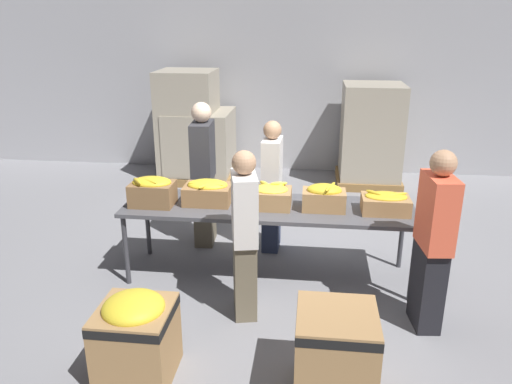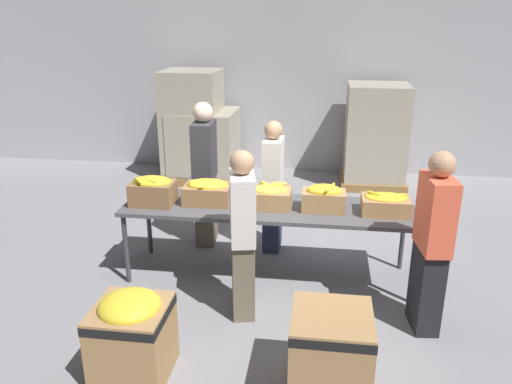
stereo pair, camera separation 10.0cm
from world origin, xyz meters
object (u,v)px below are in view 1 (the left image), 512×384
(banana_box_0, at_px, (152,190))
(volunteer_0, at_px, (204,175))
(banana_box_1, at_px, (208,192))
(volunteer_1, at_px, (245,236))
(donation_bin_0, at_px, (136,334))
(pallet_stack_2, at_px, (200,146))
(pallet_stack_0, at_px, (189,127))
(banana_box_2, at_px, (271,196))
(banana_box_4, at_px, (386,203))
(volunteer_2, at_px, (272,187))
(volunteer_3, at_px, (433,243))
(pallet_stack_1, at_px, (371,136))
(sorting_table, at_px, (268,210))
(banana_box_3, at_px, (324,197))
(donation_bin_1, at_px, (335,350))

(banana_box_0, xyz_separation_m, volunteer_0, (0.35, 0.84, -0.09))
(banana_box_1, distance_m, volunteer_1, 0.90)
(donation_bin_0, bearing_deg, pallet_stack_2, 97.06)
(banana_box_0, xyz_separation_m, pallet_stack_0, (-0.44, 3.29, -0.05))
(banana_box_2, bearing_deg, volunteer_0, 138.60)
(volunteer_0, relative_size, pallet_stack_2, 1.49)
(banana_box_2, height_order, banana_box_4, banana_box_2)
(pallet_stack_2, bearing_deg, volunteer_2, -61.11)
(volunteer_2, xyz_separation_m, volunteer_3, (1.49, -1.41, 0.04))
(pallet_stack_1, bearing_deg, pallet_stack_2, -179.33)
(sorting_table, xyz_separation_m, pallet_stack_1, (1.34, 3.28, 0.06))
(sorting_table, height_order, pallet_stack_0, pallet_stack_0)
(banana_box_4, xyz_separation_m, volunteer_0, (-1.99, 0.78, -0.04))
(volunteer_1, height_order, pallet_stack_0, pallet_stack_0)
(volunteer_0, distance_m, pallet_stack_1, 3.35)
(banana_box_4, xyz_separation_m, volunteer_3, (0.31, -0.70, -0.09))
(banana_box_0, xyz_separation_m, donation_bin_0, (0.34, -1.59, -0.57))
(banana_box_0, height_order, banana_box_1, banana_box_0)
(banana_box_4, bearing_deg, banana_box_2, 178.82)
(volunteer_2, relative_size, pallet_stack_2, 1.34)
(sorting_table, height_order, pallet_stack_2, pallet_stack_2)
(volunteer_3, bearing_deg, banana_box_3, 46.16)
(banana_box_4, height_order, pallet_stack_1, pallet_stack_1)
(volunteer_0, height_order, pallet_stack_2, volunteer_0)
(banana_box_2, bearing_deg, banana_box_1, 177.65)
(banana_box_2, height_order, volunteer_2, volunteer_2)
(banana_box_2, distance_m, volunteer_0, 1.14)
(banana_box_4, bearing_deg, pallet_stack_2, 128.33)
(banana_box_2, bearing_deg, pallet_stack_0, 117.15)
(banana_box_2, xyz_separation_m, donation_bin_1, (0.62, -1.67, -0.55))
(sorting_table, distance_m, volunteer_0, 1.12)
(pallet_stack_0, bearing_deg, pallet_stack_1, 1.72)
(banana_box_1, relative_size, banana_box_3, 1.12)
(volunteer_0, distance_m, donation_bin_1, 2.88)
(banana_box_4, xyz_separation_m, volunteer_1, (-1.30, -0.69, -0.12))
(pallet_stack_1, bearing_deg, volunteer_1, -110.33)
(banana_box_3, height_order, volunteer_1, volunteer_1)
(pallet_stack_2, bearing_deg, banana_box_2, -65.75)
(banana_box_2, height_order, volunteer_3, volunteer_3)
(pallet_stack_2, bearing_deg, volunteer_1, -71.90)
(banana_box_0, bearing_deg, banana_box_3, 2.21)
(pallet_stack_1, bearing_deg, banana_box_1, -121.09)
(banana_box_2, distance_m, banana_box_4, 1.13)
(donation_bin_0, bearing_deg, banana_box_4, 39.66)
(banana_box_2, relative_size, volunteer_0, 0.24)
(sorting_table, distance_m, banana_box_0, 1.20)
(banana_box_3, bearing_deg, volunteer_2, 129.43)
(banana_box_1, height_order, banana_box_4, banana_box_1)
(pallet_stack_0, distance_m, pallet_stack_2, 0.38)
(banana_box_4, distance_m, donation_bin_0, 2.63)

